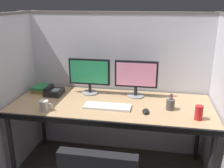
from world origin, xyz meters
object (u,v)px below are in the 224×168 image
at_px(desk, 111,109).
at_px(computer_mouse, 146,111).
at_px(monitor_left, 89,74).
at_px(keyboard_main, 107,107).
at_px(book_stack, 41,88).
at_px(pen_cup, 170,104).
at_px(desk_phone, 54,92).
at_px(soda_can, 199,113).
at_px(coffee_mug, 44,106).
at_px(monitor_right, 136,76).

relative_size(desk, computer_mouse, 19.79).
bearing_deg(monitor_left, keyboard_main, -52.99).
bearing_deg(book_stack, desk, -15.65).
xyz_separation_m(keyboard_main, pen_cup, (0.57, 0.06, 0.04)).
bearing_deg(computer_mouse, desk_phone, 163.19).
relative_size(keyboard_main, desk_phone, 2.26).
bearing_deg(soda_can, coffee_mug, -177.52).
height_order(desk, pen_cup, pen_cup).
height_order(desk, computer_mouse, computer_mouse).
xyz_separation_m(desk, book_stack, (-0.82, 0.23, 0.08)).
distance_m(desk, computer_mouse, 0.37).
relative_size(monitor_left, monitor_right, 1.00).
bearing_deg(desk, soda_can, -14.44).
height_order(keyboard_main, coffee_mug, coffee_mug).
height_order(monitor_right, soda_can, monitor_right).
bearing_deg(pen_cup, monitor_left, 161.26).
height_order(keyboard_main, computer_mouse, computer_mouse).
xyz_separation_m(monitor_right, desk_phone, (-0.85, -0.09, -0.18)).
bearing_deg(keyboard_main, book_stack, 158.14).
distance_m(monitor_right, book_stack, 1.05).
relative_size(book_stack, soda_can, 1.75).
bearing_deg(coffee_mug, computer_mouse, 6.94).
relative_size(monitor_right, keyboard_main, 1.00).
bearing_deg(monitor_right, computer_mouse, -72.35).
distance_m(soda_can, coffee_mug, 1.33).
bearing_deg(computer_mouse, keyboard_main, 171.17).
xyz_separation_m(coffee_mug, desk_phone, (-0.08, 0.40, -0.01)).
bearing_deg(soda_can, monitor_right, 141.86).
bearing_deg(monitor_right, book_stack, -179.41).
distance_m(book_stack, desk_phone, 0.20).
xyz_separation_m(computer_mouse, book_stack, (-1.16, 0.38, 0.01)).
relative_size(monitor_left, soda_can, 3.52).
xyz_separation_m(monitor_right, keyboard_main, (-0.23, -0.33, -0.20)).
distance_m(monitor_left, book_stack, 0.58).
bearing_deg(keyboard_main, pen_cup, 6.07).
bearing_deg(desk_phone, computer_mouse, -16.81).
bearing_deg(desk, book_stack, 164.35).
bearing_deg(monitor_right, monitor_left, 179.35).
bearing_deg(book_stack, keyboard_main, -21.86).
height_order(keyboard_main, book_stack, book_stack).
height_order(monitor_left, book_stack, monitor_left).
xyz_separation_m(book_stack, soda_can, (1.59, -0.43, 0.03)).
relative_size(computer_mouse, pen_cup, 0.64).
height_order(keyboard_main, desk_phone, desk_phone).
relative_size(keyboard_main, pen_cup, 2.86).
height_order(soda_can, coffee_mug, soda_can).
relative_size(monitor_left, coffee_mug, 3.41).
distance_m(monitor_left, pen_cup, 0.88).
bearing_deg(keyboard_main, computer_mouse, -8.83).
relative_size(keyboard_main, book_stack, 2.01).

